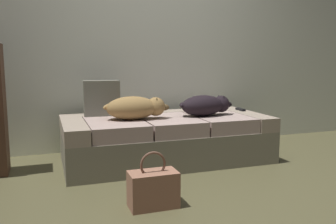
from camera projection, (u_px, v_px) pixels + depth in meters
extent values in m
plane|color=brown|center=(212.00, 198.00, 2.54)|extent=(10.00, 10.00, 0.00)
cube|color=silver|center=(146.00, 20.00, 3.92)|extent=(6.40, 0.10, 2.80)
cube|color=slate|center=(166.00, 145.00, 3.46)|extent=(1.93, 0.90, 0.30)
cube|color=gray|center=(73.00, 129.00, 3.15)|extent=(0.20, 0.90, 0.13)
cube|color=gray|center=(245.00, 118.00, 3.71)|extent=(0.20, 0.90, 0.13)
cube|color=gray|center=(156.00, 118.00, 3.76)|extent=(1.53, 0.20, 0.13)
cube|color=#A48C83|center=(115.00, 128.00, 3.17)|extent=(0.49, 0.69, 0.13)
cube|color=#A48C83|center=(170.00, 125.00, 3.34)|extent=(0.49, 0.69, 0.13)
cube|color=#A48C83|center=(219.00, 122.00, 3.50)|extent=(0.49, 0.69, 0.13)
ellipsoid|color=olive|center=(132.00, 108.00, 3.23)|extent=(0.48, 0.30, 0.21)
sphere|color=olive|center=(156.00, 107.00, 3.29)|extent=(0.17, 0.17, 0.17)
ellipsoid|color=brown|center=(164.00, 107.00, 3.31)|extent=(0.11, 0.07, 0.06)
cone|color=brown|center=(154.00, 99.00, 3.32)|extent=(0.04, 0.04, 0.05)
cone|color=brown|center=(157.00, 100.00, 3.23)|extent=(0.04, 0.04, 0.05)
ellipsoid|color=olive|center=(108.00, 107.00, 3.23)|extent=(0.14, 0.18, 0.05)
ellipsoid|color=black|center=(203.00, 106.00, 3.44)|extent=(0.46, 0.29, 0.20)
sphere|color=black|center=(221.00, 104.00, 3.53)|extent=(0.16, 0.16, 0.16)
ellipsoid|color=black|center=(227.00, 105.00, 3.56)|extent=(0.10, 0.07, 0.06)
cone|color=black|center=(219.00, 97.00, 3.56)|extent=(0.04, 0.04, 0.05)
cone|color=black|center=(224.00, 98.00, 3.48)|extent=(0.04, 0.04, 0.05)
ellipsoid|color=black|center=(182.00, 105.00, 3.41)|extent=(0.11, 0.18, 0.05)
cube|color=black|center=(240.00, 109.00, 3.82)|extent=(0.05, 0.15, 0.02)
cube|color=#67675A|center=(102.00, 98.00, 3.45)|extent=(0.35, 0.14, 0.34)
cube|color=#8F6049|center=(153.00, 189.00, 2.37)|extent=(0.32, 0.18, 0.24)
torus|color=brown|center=(153.00, 165.00, 2.34)|extent=(0.18, 0.02, 0.18)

